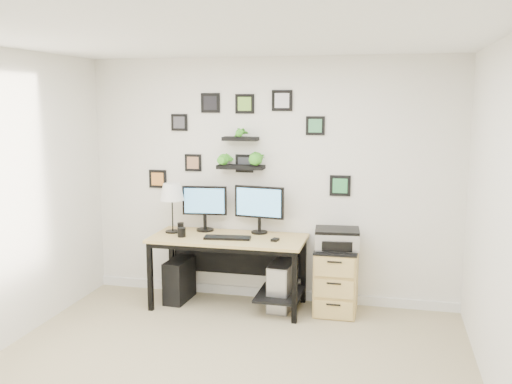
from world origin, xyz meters
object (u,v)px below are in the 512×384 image
(table_lamp, at_px, (172,193))
(pc_tower_black, at_px, (179,280))
(monitor_right, at_px, (259,205))
(pc_tower_grey, at_px, (282,285))
(printer, at_px, (337,239))
(desk, at_px, (232,248))
(file_cabinet, at_px, (336,280))
(monitor_left, at_px, (205,205))
(mug, at_px, (182,232))

(table_lamp, bearing_deg, pc_tower_black, -12.37)
(monitor_right, xyz_separation_m, pc_tower_grey, (0.28, -0.15, -0.81))
(table_lamp, distance_m, printer, 1.80)
(desk, bearing_deg, pc_tower_grey, 4.97)
(desk, bearing_deg, pc_tower_black, 178.09)
(file_cabinet, bearing_deg, pc_tower_grey, -178.71)
(monitor_right, bearing_deg, monitor_left, -177.44)
(monitor_right, xyz_separation_m, file_cabinet, (0.84, -0.14, -0.72))
(printer, bearing_deg, pc_tower_grey, -178.36)
(monitor_left, height_order, pc_tower_black, monitor_left)
(monitor_left, relative_size, file_cabinet, 0.73)
(pc_tower_black, bearing_deg, mug, -55.45)
(file_cabinet, bearing_deg, monitor_right, 170.40)
(monitor_right, relative_size, printer, 1.16)
(mug, height_order, printer, printer)
(desk, relative_size, pc_tower_black, 3.52)
(pc_tower_black, height_order, file_cabinet, file_cabinet)
(table_lamp, distance_m, pc_tower_black, 0.95)
(mug, xyz_separation_m, pc_tower_black, (-0.10, 0.16, -0.57))
(monitor_left, distance_m, monitor_right, 0.60)
(monitor_left, xyz_separation_m, pc_tower_grey, (0.88, -0.13, -0.79))
(table_lamp, xyz_separation_m, printer, (1.75, 0.03, -0.40))
(desk, bearing_deg, monitor_left, 154.02)
(desk, height_order, pc_tower_black, desk)
(table_lamp, xyz_separation_m, file_cabinet, (1.75, 0.02, -0.84))
(pc_tower_grey, distance_m, file_cabinet, 0.56)
(pc_tower_black, height_order, pc_tower_grey, pc_tower_grey)
(printer, bearing_deg, pc_tower_black, -178.59)
(printer, bearing_deg, monitor_right, 170.61)
(monitor_right, distance_m, table_lamp, 0.94)
(mug, bearing_deg, desk, 15.59)
(monitor_right, distance_m, pc_tower_black, 1.19)
(pc_tower_black, xyz_separation_m, file_cabinet, (1.69, 0.04, 0.11))
(table_lamp, bearing_deg, desk, -2.99)
(mug, xyz_separation_m, file_cabinet, (1.59, 0.20, -0.46))
(mug, bearing_deg, file_cabinet, 7.17)
(desk, distance_m, pc_tower_black, 0.72)
(mug, distance_m, pc_tower_black, 0.60)
(pc_tower_black, bearing_deg, pc_tower_grey, 4.57)
(monitor_left, distance_m, printer, 1.46)
(table_lamp, xyz_separation_m, mug, (0.17, -0.18, -0.38))
(pc_tower_black, relative_size, file_cabinet, 0.68)
(monitor_right, xyz_separation_m, table_lamp, (-0.91, -0.17, 0.12))
(mug, bearing_deg, printer, 7.29)
(desk, height_order, file_cabinet, desk)
(desk, bearing_deg, mug, -164.41)
(pc_tower_black, bearing_deg, printer, 4.69)
(table_lamp, height_order, mug, table_lamp)
(monitor_right, xyz_separation_m, printer, (0.84, -0.14, -0.28))
(monitor_left, xyz_separation_m, pc_tower_black, (-0.25, -0.15, -0.81))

